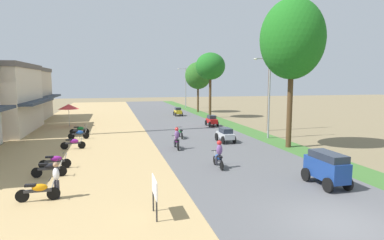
{
  "coord_description": "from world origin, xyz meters",
  "views": [
    {
      "loc": [
        -7.75,
        -9.38,
        5.2
      ],
      "look_at": [
        -0.6,
        19.11,
        1.57
      ],
      "focal_mm": 29.88,
      "sensor_mm": 36.0,
      "label": 1
    }
  ],
  "objects_px": {
    "streetlamp_mid": "(186,85)",
    "motorbike_ahead_second": "(177,139)",
    "car_sedan_silver": "(225,134)",
    "median_tree_nearest": "(292,39)",
    "parked_motorbike_fifth": "(79,134)",
    "parked_motorbike_third": "(55,160)",
    "car_hatchback_red": "(212,120)",
    "parked_motorbike_second": "(50,168)",
    "parked_motorbike_sixth": "(80,129)",
    "utility_pole_near": "(269,83)",
    "car_van_blue": "(327,167)",
    "median_tree_second": "(210,67)",
    "parked_motorbike_nearest": "(39,190)",
    "median_tree_third": "(198,76)",
    "parked_motorbike_fourth": "(73,143)",
    "street_signboard": "(155,190)",
    "pedestrian_on_shoulder": "(56,178)",
    "motorbike_foreground_rider": "(219,155)",
    "car_hatchback_yellow": "(178,111)",
    "streetlamp_near": "(269,91)",
    "motorbike_ahead_third": "(180,132)"
  },
  "relations": [
    {
      "from": "pedestrian_on_shoulder",
      "to": "median_tree_second",
      "type": "height_order",
      "value": "median_tree_second"
    },
    {
      "from": "car_hatchback_red",
      "to": "motorbike_foreground_rider",
      "type": "xyz_separation_m",
      "value": [
        -4.89,
        -16.78,
        0.11
      ]
    },
    {
      "from": "parked_motorbike_fifth",
      "to": "streetlamp_near",
      "type": "xyz_separation_m",
      "value": [
        16.47,
        -3.61,
        3.69
      ]
    },
    {
      "from": "car_sedan_silver",
      "to": "motorbike_foreground_rider",
      "type": "height_order",
      "value": "motorbike_foreground_rider"
    },
    {
      "from": "streetlamp_mid",
      "to": "motorbike_ahead_second",
      "type": "bearing_deg",
      "value": -104.03
    },
    {
      "from": "parked_motorbike_fourth",
      "to": "parked_motorbike_sixth",
      "type": "relative_size",
      "value": 1.0
    },
    {
      "from": "parked_motorbike_nearest",
      "to": "parked_motorbike_second",
      "type": "relative_size",
      "value": 1.0
    },
    {
      "from": "car_hatchback_yellow",
      "to": "median_tree_nearest",
      "type": "bearing_deg",
      "value": -80.64
    },
    {
      "from": "parked_motorbike_second",
      "to": "median_tree_nearest",
      "type": "distance_m",
      "value": 18.68
    },
    {
      "from": "median_tree_nearest",
      "to": "car_hatchback_red",
      "type": "xyz_separation_m",
      "value": [
        -2.33,
        12.37,
        -7.51
      ]
    },
    {
      "from": "parked_motorbike_second",
      "to": "car_sedan_silver",
      "type": "distance_m",
      "value": 14.25
    },
    {
      "from": "median_tree_second",
      "to": "streetlamp_near",
      "type": "relative_size",
      "value": 1.25
    },
    {
      "from": "parked_motorbike_second",
      "to": "motorbike_ahead_second",
      "type": "xyz_separation_m",
      "value": [
        7.98,
        5.22,
        0.3
      ]
    },
    {
      "from": "median_tree_second",
      "to": "car_hatchback_yellow",
      "type": "xyz_separation_m",
      "value": [
        -4.04,
        2.83,
        -6.39
      ]
    },
    {
      "from": "motorbike_foreground_rider",
      "to": "median_tree_second",
      "type": "bearing_deg",
      "value": 73.79
    },
    {
      "from": "car_van_blue",
      "to": "car_sedan_silver",
      "type": "xyz_separation_m",
      "value": [
        -0.92,
        11.79,
        -0.28
      ]
    },
    {
      "from": "motorbike_foreground_rider",
      "to": "parked_motorbike_third",
      "type": "bearing_deg",
      "value": 166.71
    },
    {
      "from": "parked_motorbike_sixth",
      "to": "street_signboard",
      "type": "bearing_deg",
      "value": -77.37
    },
    {
      "from": "car_hatchback_yellow",
      "to": "motorbike_foreground_rider",
      "type": "height_order",
      "value": "motorbike_foreground_rider"
    },
    {
      "from": "car_sedan_silver",
      "to": "motorbike_ahead_third",
      "type": "bearing_deg",
      "value": 138.96
    },
    {
      "from": "parked_motorbike_fifth",
      "to": "utility_pole_near",
      "type": "bearing_deg",
      "value": 1.96
    },
    {
      "from": "pedestrian_on_shoulder",
      "to": "motorbike_foreground_rider",
      "type": "bearing_deg",
      "value": 18.91
    },
    {
      "from": "streetlamp_near",
      "to": "motorbike_foreground_rider",
      "type": "height_order",
      "value": "streetlamp_near"
    },
    {
      "from": "parked_motorbike_fifth",
      "to": "car_sedan_silver",
      "type": "xyz_separation_m",
      "value": [
        12.05,
        -4.56,
        0.19
      ]
    },
    {
      "from": "parked_motorbike_sixth",
      "to": "median_tree_third",
      "type": "xyz_separation_m",
      "value": [
        16.82,
        18.71,
        5.44
      ]
    },
    {
      "from": "parked_motorbike_nearest",
      "to": "car_hatchback_yellow",
      "type": "relative_size",
      "value": 0.9
    },
    {
      "from": "parked_motorbike_third",
      "to": "median_tree_second",
      "type": "relative_size",
      "value": 0.2
    },
    {
      "from": "median_tree_third",
      "to": "motorbike_ahead_second",
      "type": "xyz_separation_m",
      "value": [
        -9.1,
        -27.45,
        -5.13
      ]
    },
    {
      "from": "streetlamp_mid",
      "to": "motorbike_ahead_third",
      "type": "relative_size",
      "value": 4.17
    },
    {
      "from": "streetlamp_near",
      "to": "utility_pole_near",
      "type": "relative_size",
      "value": 0.75
    },
    {
      "from": "median_tree_nearest",
      "to": "car_van_blue",
      "type": "height_order",
      "value": "median_tree_nearest"
    },
    {
      "from": "parked_motorbike_second",
      "to": "parked_motorbike_third",
      "type": "distance_m",
      "value": 1.67
    },
    {
      "from": "car_van_blue",
      "to": "car_hatchback_red",
      "type": "relative_size",
      "value": 1.2
    },
    {
      "from": "parked_motorbike_second",
      "to": "street_signboard",
      "type": "height_order",
      "value": "street_signboard"
    },
    {
      "from": "parked_motorbike_third",
      "to": "median_tree_nearest",
      "type": "distance_m",
      "value": 18.39
    },
    {
      "from": "median_tree_nearest",
      "to": "parked_motorbike_fifth",
      "type": "bearing_deg",
      "value": 154.86
    },
    {
      "from": "parked_motorbike_fourth",
      "to": "streetlamp_near",
      "type": "relative_size",
      "value": 0.25
    },
    {
      "from": "motorbike_ahead_second",
      "to": "parked_motorbike_fifth",
      "type": "bearing_deg",
      "value": 140.46
    },
    {
      "from": "median_tree_nearest",
      "to": "motorbike_ahead_third",
      "type": "height_order",
      "value": "median_tree_nearest"
    },
    {
      "from": "parked_motorbike_sixth",
      "to": "utility_pole_near",
      "type": "distance_m",
      "value": 19.41
    },
    {
      "from": "parked_motorbike_sixth",
      "to": "car_hatchback_yellow",
      "type": "xyz_separation_m",
      "value": [
        12.4,
        13.64,
        0.19
      ]
    },
    {
      "from": "parked_motorbike_fourth",
      "to": "street_signboard",
      "type": "height_order",
      "value": "street_signboard"
    },
    {
      "from": "pedestrian_on_shoulder",
      "to": "motorbike_foreground_rider",
      "type": "distance_m",
      "value": 8.95
    },
    {
      "from": "car_van_blue",
      "to": "parked_motorbike_nearest",
      "type": "bearing_deg",
      "value": 174.42
    },
    {
      "from": "parked_motorbike_nearest",
      "to": "utility_pole_near",
      "type": "bearing_deg",
      "value": 39.72
    },
    {
      "from": "parked_motorbike_sixth",
      "to": "car_van_blue",
      "type": "height_order",
      "value": "car_van_blue"
    },
    {
      "from": "parked_motorbike_second",
      "to": "utility_pole_near",
      "type": "xyz_separation_m",
      "value": [
        19.08,
        12.09,
        4.41
      ]
    },
    {
      "from": "car_sedan_silver",
      "to": "median_tree_nearest",
      "type": "bearing_deg",
      "value": -36.38
    },
    {
      "from": "parked_motorbike_second",
      "to": "car_van_blue",
      "type": "distance_m",
      "value": 14.28
    },
    {
      "from": "street_signboard",
      "to": "car_hatchback_red",
      "type": "xyz_separation_m",
      "value": [
        9.43,
        22.6,
        -0.36
      ]
    }
  ]
}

